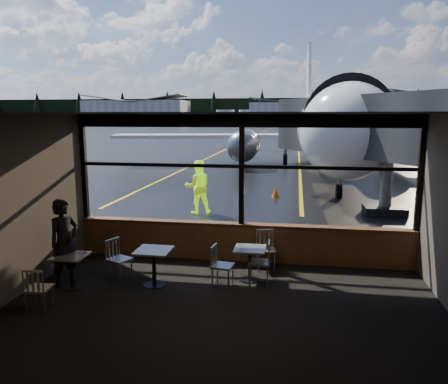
% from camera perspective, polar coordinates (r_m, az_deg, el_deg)
% --- Properties ---
extents(ground_plane, '(520.00, 520.00, 0.00)m').
position_cam_1_polar(ground_plane, '(130.11, 8.95, 8.30)').
color(ground_plane, black).
rests_on(ground_plane, ground).
extents(carpet_floor, '(8.00, 6.00, 0.01)m').
position_cam_1_polar(carpet_floor, '(7.96, -0.55, -15.80)').
color(carpet_floor, black).
rests_on(carpet_floor, ground).
extents(ceiling, '(8.00, 6.00, 0.04)m').
position_cam_1_polar(ceiling, '(7.17, -0.60, 10.22)').
color(ceiling, '#38332D').
rests_on(ceiling, ground).
extents(wall_left, '(0.04, 6.00, 3.50)m').
position_cam_1_polar(wall_left, '(8.96, -26.68, -2.17)').
color(wall_left, '#48413A').
rests_on(wall_left, ground).
extents(wall_back, '(8.00, 0.04, 3.50)m').
position_cam_1_polar(wall_back, '(4.58, -7.24, -12.14)').
color(wall_back, '#48413A').
rests_on(wall_back, ground).
extents(window_sill, '(8.00, 0.28, 0.90)m').
position_cam_1_polar(window_sill, '(10.57, 2.27, -6.63)').
color(window_sill, brown).
rests_on(window_sill, ground).
extents(window_header, '(8.00, 0.18, 0.30)m').
position_cam_1_polar(window_header, '(10.14, 2.39, 9.28)').
color(window_header, black).
rests_on(window_header, ground).
extents(mullion_left, '(0.12, 0.12, 2.60)m').
position_cam_1_polar(mullion_left, '(11.39, -17.82, 3.09)').
color(mullion_left, black).
rests_on(mullion_left, ground).
extents(mullion_centre, '(0.12, 0.12, 2.60)m').
position_cam_1_polar(mullion_centre, '(10.21, 2.34, 2.82)').
color(mullion_centre, black).
rests_on(mullion_centre, ground).
extents(mullion_right, '(0.12, 0.12, 2.60)m').
position_cam_1_polar(mullion_right, '(10.49, 24.29, 2.14)').
color(mullion_right, black).
rests_on(mullion_right, ground).
extents(window_transom, '(8.00, 0.10, 0.08)m').
position_cam_1_polar(window_transom, '(10.20, 2.35, 3.38)').
color(window_transom, black).
rests_on(window_transom, ground).
extents(airliner, '(29.94, 35.54, 10.59)m').
position_cam_1_polar(airliner, '(30.46, 12.52, 13.16)').
color(airliner, white).
rests_on(airliner, ground_plane).
extents(jet_bridge, '(8.54, 10.44, 4.56)m').
position_cam_1_polar(jet_bridge, '(15.78, 18.04, 5.14)').
color(jet_bridge, '#2A2A2C').
rests_on(jet_bridge, ground_plane).
extents(cafe_table_near, '(0.65, 0.65, 0.72)m').
position_cam_1_polar(cafe_table_near, '(9.39, 3.39, -9.41)').
color(cafe_table_near, gray).
rests_on(cafe_table_near, carpet_floor).
extents(cafe_table_mid, '(0.70, 0.70, 0.77)m').
position_cam_1_polar(cafe_table_mid, '(9.20, -9.12, -9.74)').
color(cafe_table_mid, '#99958D').
rests_on(cafe_table_mid, carpet_floor).
extents(cafe_table_left, '(0.63, 0.63, 0.70)m').
position_cam_1_polar(cafe_table_left, '(9.50, -19.31, -9.79)').
color(cafe_table_left, '#ABA79D').
rests_on(cafe_table_left, carpet_floor).
extents(chair_near_e, '(0.54, 0.54, 0.94)m').
position_cam_1_polar(chair_near_e, '(9.13, 4.59, -9.24)').
color(chair_near_e, '#A9A599').
rests_on(chair_near_e, carpet_floor).
extents(chair_near_w, '(0.54, 0.54, 0.87)m').
position_cam_1_polar(chair_near_w, '(9.02, -0.18, -9.67)').
color(chair_near_w, beige).
rests_on(chair_near_w, carpet_floor).
extents(chair_near_n, '(0.59, 0.59, 0.90)m').
position_cam_1_polar(chair_near_n, '(10.02, 5.46, -7.60)').
color(chair_near_n, '#BAB5A8').
rests_on(chair_near_n, carpet_floor).
extents(chair_mid_w, '(0.64, 0.64, 0.89)m').
position_cam_1_polar(chair_mid_w, '(9.64, -13.50, -8.60)').
color(chair_mid_w, '#B5B0A3').
rests_on(chair_mid_w, carpet_floor).
extents(chair_left_s, '(0.51, 0.51, 0.85)m').
position_cam_1_polar(chair_left_s, '(8.60, -23.02, -11.58)').
color(chair_left_s, '#B1ACA0').
rests_on(chair_left_s, carpet_floor).
extents(passenger, '(0.68, 0.78, 1.81)m').
position_cam_1_polar(passenger, '(9.53, -20.11, -6.26)').
color(passenger, black).
rests_on(passenger, carpet_floor).
extents(ground_crew, '(1.12, 0.99, 1.91)m').
position_cam_1_polar(ground_crew, '(15.63, -3.42, 0.68)').
color(ground_crew, '#BFF219').
rests_on(ground_crew, ground_plane).
extents(cone_nose, '(0.32, 0.32, 0.44)m').
position_cam_1_polar(cone_nose, '(18.87, 6.74, -0.02)').
color(cone_nose, '#DE6507').
rests_on(cone_nose, ground_plane).
extents(cone_wing, '(0.32, 0.32, 0.44)m').
position_cam_1_polar(cone_wing, '(30.29, -3.16, 3.78)').
color(cone_wing, '#FB4907').
rests_on(cone_wing, ground_plane).
extents(hangar_left, '(45.00, 18.00, 11.00)m').
position_cam_1_polar(hangar_left, '(202.98, -11.32, 10.33)').
color(hangar_left, silver).
rests_on(hangar_left, ground_plane).
extents(hangar_mid, '(38.00, 15.00, 10.00)m').
position_cam_1_polar(hangar_mid, '(195.07, 9.19, 10.27)').
color(hangar_mid, silver).
rests_on(hangar_mid, ground_plane).
extents(hangar_right, '(50.00, 20.00, 12.00)m').
position_cam_1_polar(hangar_right, '(197.04, 27.17, 9.61)').
color(hangar_right, silver).
rests_on(hangar_right, ground_plane).
extents(fuel_tank_a, '(8.00, 8.00, 6.00)m').
position_cam_1_polar(fuel_tank_a, '(194.58, 0.17, 9.81)').
color(fuel_tank_a, silver).
rests_on(fuel_tank_a, ground_plane).
extents(fuel_tank_b, '(8.00, 8.00, 6.00)m').
position_cam_1_polar(fuel_tank_b, '(193.23, 3.15, 9.79)').
color(fuel_tank_b, silver).
rests_on(fuel_tank_b, ground_plane).
extents(fuel_tank_c, '(8.00, 8.00, 6.00)m').
position_cam_1_polar(fuel_tank_c, '(192.39, 6.15, 9.75)').
color(fuel_tank_c, silver).
rests_on(fuel_tank_c, ground_plane).
extents(treeline, '(360.00, 3.00, 12.00)m').
position_cam_1_polar(treeline, '(220.08, 9.24, 10.48)').
color(treeline, black).
rests_on(treeline, ground_plane).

